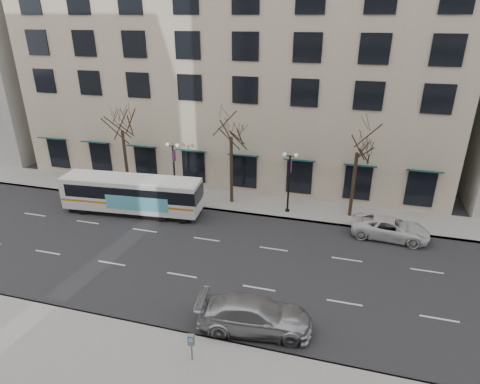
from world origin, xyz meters
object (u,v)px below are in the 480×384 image
(city_bus, at_px, (133,194))
(tree_far_left, at_px, (121,120))
(tree_far_right, at_px, (359,141))
(lamp_post_left, at_px, (174,168))
(lamp_post_right, at_px, (289,180))
(pay_station, at_px, (191,342))
(silver_car, at_px, (255,315))
(tree_far_mid, at_px, (231,126))
(white_pickup, at_px, (390,228))

(city_bus, bearing_deg, tree_far_left, 120.08)
(tree_far_left, bearing_deg, tree_far_right, 0.00)
(lamp_post_left, height_order, city_bus, lamp_post_left)
(lamp_post_left, height_order, lamp_post_right, same)
(lamp_post_left, bearing_deg, pay_station, -63.96)
(silver_car, distance_m, pay_station, 3.76)
(silver_car, bearing_deg, tree_far_right, -24.55)
(tree_far_mid, distance_m, lamp_post_right, 6.41)
(lamp_post_left, bearing_deg, tree_far_right, 2.29)
(lamp_post_right, bearing_deg, lamp_post_left, 180.00)
(tree_far_mid, relative_size, tree_far_right, 1.06)
(tree_far_left, height_order, city_bus, tree_far_left)
(tree_far_right, height_order, lamp_post_right, tree_far_right)
(city_bus, bearing_deg, pay_station, -56.83)
(city_bus, bearing_deg, tree_far_right, 8.04)
(tree_far_left, distance_m, tree_far_mid, 10.00)
(tree_far_right, relative_size, lamp_post_right, 1.55)
(tree_far_right, xyz_separation_m, white_pickup, (2.90, -2.60, -5.66))
(tree_far_left, bearing_deg, lamp_post_left, -6.83)
(city_bus, relative_size, white_pickup, 2.11)
(lamp_post_left, bearing_deg, silver_car, -52.74)
(city_bus, bearing_deg, tree_far_mid, 23.59)
(tree_far_left, bearing_deg, lamp_post_right, -2.29)
(tree_far_right, distance_m, pay_station, 19.37)
(tree_far_left, height_order, white_pickup, tree_far_left)
(white_pickup, bearing_deg, silver_car, 152.22)
(tree_far_left, bearing_deg, city_bus, -55.17)
(tree_far_left, height_order, lamp_post_left, tree_far_left)
(silver_car, bearing_deg, lamp_post_left, 29.91)
(tree_far_left, relative_size, pay_station, 5.72)
(tree_far_mid, bearing_deg, tree_far_left, -180.00)
(tree_far_mid, xyz_separation_m, silver_car, (5.53, -14.43, -6.04))
(tree_far_right, relative_size, pay_station, 5.53)
(tree_far_left, distance_m, pay_station, 22.50)
(tree_far_mid, bearing_deg, pay_station, -79.55)
(silver_car, bearing_deg, tree_far_left, 39.75)
(silver_car, bearing_deg, lamp_post_right, -5.18)
(tree_far_mid, bearing_deg, lamp_post_right, -6.83)
(tree_far_mid, bearing_deg, city_bus, -151.67)
(lamp_post_left, bearing_deg, tree_far_left, 173.17)
(tree_far_left, xyz_separation_m, pay_station, (13.21, -17.37, -5.49))
(tree_far_mid, height_order, white_pickup, tree_far_mid)
(silver_car, height_order, pay_station, silver_car)
(tree_far_mid, xyz_separation_m, lamp_post_left, (-4.99, -0.60, -3.96))
(white_pickup, bearing_deg, tree_far_mid, 82.72)
(tree_far_right, height_order, city_bus, tree_far_right)
(lamp_post_right, distance_m, city_bus, 12.78)
(tree_far_right, bearing_deg, white_pickup, -41.90)
(white_pickup, relative_size, pay_station, 3.78)
(tree_far_left, relative_size, lamp_post_right, 1.60)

